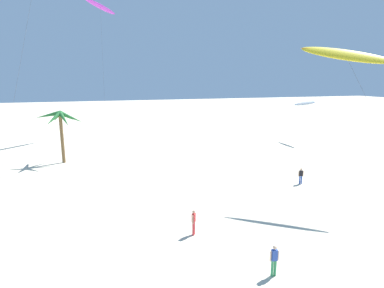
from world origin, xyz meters
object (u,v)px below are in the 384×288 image
person_near_left (274,259)px  palm_tree_3 (61,121)px  flying_kite_2 (304,104)px  person_foreground_walker (194,221)px  flying_kite_4 (100,7)px  flying_kite_5 (346,55)px  person_near_right (301,175)px

person_near_left → palm_tree_3: bearing=113.5°
flying_kite_2 → palm_tree_3: bearing=-176.4°
palm_tree_3 → flying_kite_2: size_ratio=0.91×
flying_kite_2 → person_foreground_walker: size_ratio=4.05×
flying_kite_4 → person_foreground_walker: size_ratio=13.13×
flying_kite_2 → flying_kite_5: size_ratio=0.53×
person_foreground_walker → person_near_right: (13.14, 6.58, -0.07)m
flying_kite_4 → flying_kite_5: (17.15, -36.92, -9.88)m
flying_kite_2 → flying_kite_5: 26.03m
person_near_left → person_near_right: size_ratio=1.08×
flying_kite_5 → person_near_left: bearing=-143.1°
flying_kite_5 → flying_kite_2: bearing=59.3°
flying_kite_2 → flying_kite_4: flying_kite_4 is taller
person_near_left → person_near_right: bearing=48.9°
palm_tree_3 → flying_kite_5: flying_kite_5 is taller
flying_kite_5 → flying_kite_4: bearing=114.9°
palm_tree_3 → flying_kite_4: (6.13, 17.41, 16.66)m
palm_tree_3 → flying_kite_4: flying_kite_4 is taller
person_near_right → flying_kite_2: bearing=53.1°
flying_kite_2 → flying_kite_5: flying_kite_5 is taller
person_foreground_walker → person_near_left: 6.09m
person_near_right → flying_kite_5: bearing=-80.6°
flying_kite_2 → person_near_right: size_ratio=4.35×
palm_tree_3 → flying_kite_5: (23.28, -19.51, 6.78)m
palm_tree_3 → person_near_left: size_ratio=3.69×
palm_tree_3 → flying_kite_2: flying_kite_2 is taller
flying_kite_2 → person_near_left: bearing=-128.6°
palm_tree_3 → person_near_right: 27.97m
flying_kite_5 → person_near_right: bearing=99.4°
flying_kite_2 → flying_kite_4: 37.15m
palm_tree_3 → person_near_left: 30.71m
flying_kite_5 → person_foreground_walker: (-13.76, -2.87, -11.03)m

